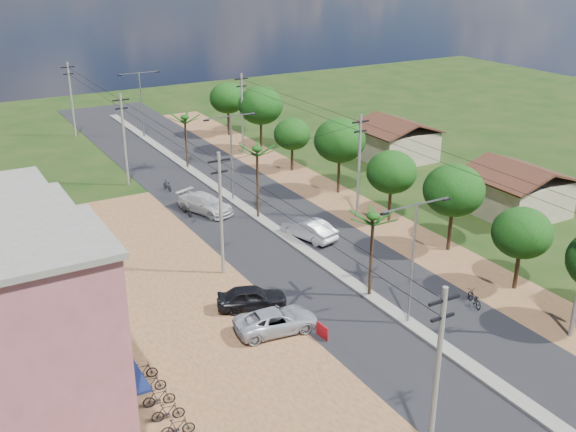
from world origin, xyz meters
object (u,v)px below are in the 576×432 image
Objects in this scene: roadside_sign at (322,332)px; parked_scooter_row at (173,419)px; car_silver_mid at (309,230)px; moto_rider_east at (474,299)px; car_parked_dark at (252,298)px; car_parked_silver at (276,321)px; car_white_far at (205,204)px.

parked_scooter_row is (-10.61, -3.17, 0.04)m from roadside_sign.
car_silver_mid reaches higher than roadside_sign.
parked_scooter_row is (-21.31, -1.59, 0.02)m from moto_rider_east.
car_parked_dark is at bearing 26.11° from car_silver_mid.
roadside_sign is at bearing 11.38° from moto_rider_east.
roadside_sign is 11.07m from parked_scooter_row.
car_parked_silver is at bearing 31.24° from parked_scooter_row.
car_silver_mid is 11.81m from car_parked_dark.
car_parked_dark reaches higher than parked_scooter_row.
moto_rider_east is at bearing -98.50° from car_parked_dark.
parked_scooter_row is at bearing 128.41° from car_parked_silver.
roadside_sign is (-7.00, -12.90, -0.34)m from car_silver_mid.
car_white_far is 4.95× the size of roadside_sign.
roadside_sign is (-2.12, -22.27, -0.34)m from car_white_far.
moto_rider_east is 10.82m from roadside_sign.
car_white_far is 0.56× the size of parked_scooter_row.
car_parked_dark is 14.43m from moto_rider_east.
car_parked_silver is 13.21m from moto_rider_east.
car_parked_dark is 2.42× the size of moto_rider_east.
car_parked_silver is 2.78× the size of moto_rider_east.
car_silver_mid reaches higher than car_parked_silver.
car_white_far is 28.45m from parked_scooter_row.
roadside_sign is 0.11× the size of parked_scooter_row.
car_parked_silver is at bearing 3.85° from moto_rider_east.
parked_scooter_row is (-8.61, -5.22, -0.21)m from car_parked_silver.
car_parked_dark is at bearing 107.36° from roadside_sign.
car_white_far reaches higher than car_parked_silver.
car_white_far is 2.98× the size of moto_rider_east.
moto_rider_east is at bearing -11.90° from roadside_sign.
car_parked_silver reaches higher than moto_rider_east.
car_white_far is 22.37m from roadside_sign.
car_parked_silver is 1.15× the size of car_parked_dark.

